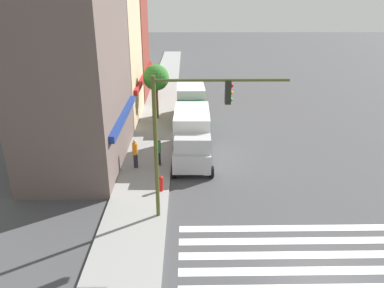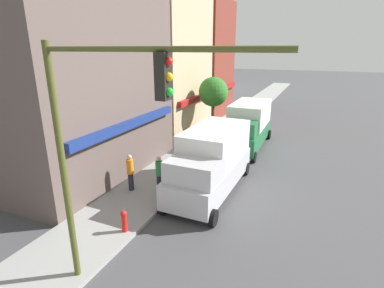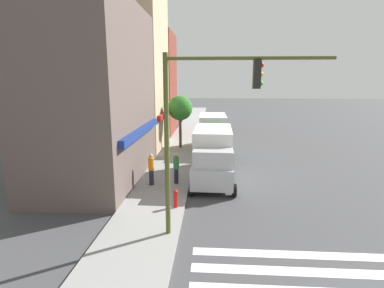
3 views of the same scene
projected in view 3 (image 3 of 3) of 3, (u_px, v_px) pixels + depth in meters
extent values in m
cube|color=silver|center=(366.00, 274.00, 9.19)|extent=(0.47, 10.80, 0.01)
cube|color=silver|center=(352.00, 257.00, 10.11)|extent=(0.47, 10.80, 0.01)
cube|color=brown|center=(95.00, 95.00, 17.18)|extent=(9.73, 5.00, 10.09)
cube|color=navy|center=(142.00, 131.00, 17.44)|extent=(8.27, 0.30, 0.40)
cube|color=tan|center=(133.00, 65.00, 25.28)|extent=(7.29, 5.00, 14.37)
cube|color=maroon|center=(165.00, 114.00, 25.98)|extent=(6.19, 0.30, 0.40)
cube|color=maroon|center=(151.00, 85.00, 32.88)|extent=(6.35, 5.00, 10.90)
cube|color=maroon|center=(175.00, 107.00, 33.22)|extent=(5.39, 0.30, 0.40)
cylinder|color=#474C1E|center=(167.00, 150.00, 10.76)|extent=(0.18, 0.18, 6.77)
cylinder|color=#474C1E|center=(249.00, 58.00, 9.93)|extent=(0.12, 5.61, 0.12)
cube|color=black|center=(257.00, 74.00, 10.02)|extent=(0.32, 0.24, 0.95)
sphere|color=red|center=(261.00, 65.00, 9.95)|extent=(0.18, 0.18, 0.18)
sphere|color=#EAAD14|center=(261.00, 74.00, 10.01)|extent=(0.18, 0.18, 0.18)
sphere|color=green|center=(260.00, 84.00, 10.07)|extent=(0.18, 0.18, 0.18)
cube|color=#B7B7BC|center=(213.00, 165.00, 17.92)|extent=(6.25, 2.34, 1.10)
cube|color=silver|center=(213.00, 141.00, 18.25)|extent=(4.39, 2.30, 1.60)
cube|color=#B7B7BC|center=(213.00, 157.00, 15.78)|extent=(1.78, 2.13, 0.90)
cylinder|color=black|center=(191.00, 189.00, 15.48)|extent=(0.68, 0.22, 0.68)
cylinder|color=black|center=(234.00, 190.00, 15.34)|extent=(0.68, 0.22, 0.68)
cylinder|color=black|center=(197.00, 162.00, 20.73)|extent=(0.68, 0.22, 0.68)
cylinder|color=black|center=(229.00, 162.00, 20.59)|extent=(0.68, 0.22, 0.68)
cube|color=#1E6638|center=(213.00, 141.00, 25.09)|extent=(6.23, 2.30, 1.10)
cube|color=silver|center=(213.00, 124.00, 25.42)|extent=(4.37, 2.27, 1.60)
cube|color=#1E6638|center=(213.00, 133.00, 22.94)|extent=(1.77, 2.12, 0.90)
cylinder|color=black|center=(198.00, 155.00, 22.64)|extent=(0.68, 0.22, 0.68)
cylinder|color=black|center=(227.00, 156.00, 22.50)|extent=(0.68, 0.22, 0.68)
cylinder|color=black|center=(201.00, 141.00, 27.90)|extent=(0.68, 0.22, 0.68)
cylinder|color=black|center=(224.00, 141.00, 27.76)|extent=(0.68, 0.22, 0.68)
cylinder|color=#23232D|center=(176.00, 176.00, 16.88)|extent=(0.26, 0.26, 0.85)
cylinder|color=#2D7A3D|center=(176.00, 163.00, 16.72)|extent=(0.32, 0.32, 0.70)
sphere|color=tan|center=(176.00, 155.00, 16.63)|extent=(0.22, 0.22, 0.22)
cylinder|color=#23232D|center=(151.00, 177.00, 16.65)|extent=(0.26, 0.26, 0.85)
cylinder|color=orange|center=(151.00, 164.00, 16.49)|extent=(0.32, 0.32, 0.70)
sphere|color=tan|center=(151.00, 156.00, 16.40)|extent=(0.22, 0.22, 0.22)
cylinder|color=red|center=(176.00, 200.00, 13.68)|extent=(0.20, 0.20, 0.65)
sphere|color=red|center=(176.00, 192.00, 13.60)|extent=(0.24, 0.24, 0.24)
cylinder|color=brown|center=(180.00, 132.00, 25.98)|extent=(0.24, 0.24, 2.69)
sphere|color=#286623|center=(180.00, 108.00, 25.55)|extent=(2.12, 2.12, 2.12)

